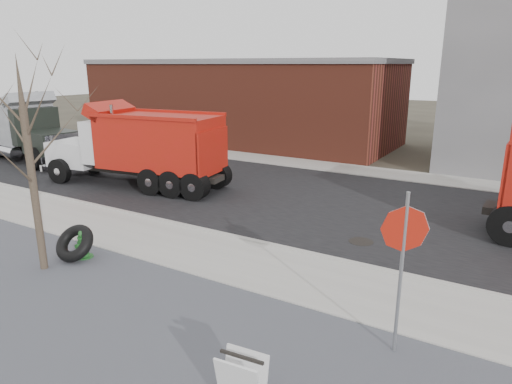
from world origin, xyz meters
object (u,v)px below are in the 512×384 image
Objects in this scene: dump_truck_grey at (19,125)px; fire_hydrant at (84,245)px; stop_sign at (403,247)px; truck_tire at (75,243)px; dump_truck_red_b at (140,145)px; sandwich_board at (242,384)px.

fire_hydrant is at bearing -20.29° from dump_truck_grey.
fire_hydrant is at bearing 173.77° from stop_sign.
truck_tire is at bearing -117.25° from fire_hydrant.
dump_truck_grey is at bearing -13.46° from dump_truck_red_b.
sandwich_board is 0.12× the size of dump_truck_red_b.
fire_hydrant is at bearing 57.92° from truck_tire.
stop_sign is 13.55m from dump_truck_red_b.
dump_truck_grey is at bearing 155.08° from stop_sign.
truck_tire is 0.14× the size of dump_truck_grey.
dump_truck_grey is (-9.78, 0.99, 0.07)m from dump_truck_red_b.
sandwich_board reaches higher than truck_tire.
fire_hydrant is 8.22m from stop_sign.
stop_sign is (8.06, 0.10, 1.63)m from fire_hydrant.
truck_tire is at bearing 113.87° from dump_truck_red_b.
truck_tire is at bearing 175.01° from stop_sign.
dump_truck_grey reaches higher than sandwich_board.
dump_truck_grey is at bearing 151.69° from truck_tire.
stop_sign is at bearing 1.93° from truck_tire.
dump_truck_red_b is 1.02× the size of dump_truck_grey.
fire_hydrant is at bearing 115.32° from dump_truck_red_b.
sandwich_board is at bearing -19.59° from truck_tire.
fire_hydrant is 0.84× the size of sandwich_board.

